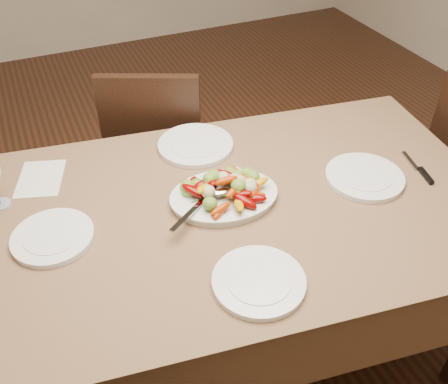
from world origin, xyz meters
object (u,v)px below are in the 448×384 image
Objects in this scene: serving_platter at (224,198)px; plate_near at (259,282)px; plate_right at (364,177)px; chair_far at (160,148)px; plate_far at (196,145)px; dining_table at (224,282)px; plate_left at (53,237)px.

serving_platter is 0.37m from plate_near.
chair_far is at bearing 119.35° from plate_right.
serving_platter is 1.22× the size of plate_far.
serving_platter reaches higher than plate_far.
serving_platter is at bearing 66.49° from dining_table.
plate_right is at bearing 143.51° from chair_far.
dining_table is 0.52m from plate_near.
plate_near is (-0.55, -0.27, 0.00)m from plate_right.
plate_far is (0.02, -0.45, 0.29)m from chair_far.
dining_table is 0.65m from plate_right.
chair_far is at bearing 86.86° from plate_near.
plate_near is (-0.08, -0.70, 0.00)m from plate_far.
chair_far is 3.30× the size of plate_far.
chair_far is 0.97m from plate_left.
chair_far is 2.71× the size of serving_platter.
plate_far is 1.09× the size of plate_near.
plate_left is at bearing 172.68° from plate_right.
plate_far is (-0.47, 0.43, 0.00)m from plate_right.
plate_far is at bearing 85.28° from serving_platter.
plate_left reaches higher than dining_table.
chair_far is 3.81× the size of plate_left.
plate_near is at bearing -96.75° from plate_far.
serving_platter is 0.51m from plate_right.
plate_far is 0.70m from plate_near.
plate_far reaches higher than dining_table.
plate_left is (-0.55, 0.04, -0.00)m from serving_platter.
serving_platter reaches higher than plate_left.
chair_far is 1.19m from plate_near.
chair_far is at bearing 89.43° from serving_platter.
dining_table is 5.25× the size of serving_platter.
chair_far is at bearing 52.83° from plate_left.
dining_table is at bearing -7.42° from plate_left.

